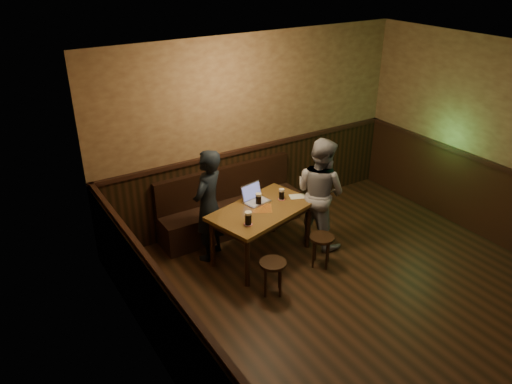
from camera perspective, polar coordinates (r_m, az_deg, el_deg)
The scene contains 12 objects.
room at distance 5.57m, azimuth 14.98°, elevation -3.12°, with size 5.04×6.04×2.84m.
bench at distance 7.44m, azimuth -2.95°, elevation -2.12°, with size 2.20×0.50×0.95m.
pub_table at distance 6.62m, azimuth 0.69°, elevation -2.63°, with size 1.55×1.13×0.75m.
stool_left at distance 6.10m, azimuth 1.93°, elevation -8.69°, with size 0.40×0.40×0.45m.
stool_right at distance 6.64m, azimuth 7.51°, elevation -5.72°, with size 0.33×0.33×0.44m.
pint_left at distance 6.17m, azimuth -0.90°, elevation -2.99°, with size 0.11×0.11×0.18m.
pint_mid at distance 6.63m, azimuth 0.29°, elevation -0.81°, with size 0.11×0.11×0.17m.
pint_right at distance 6.78m, azimuth 2.95°, elevation -0.24°, with size 0.10×0.10×0.16m.
laptop at distance 6.73m, azimuth -0.17°, elevation -0.60°, with size 0.38×0.33×0.24m.
menu at distance 6.90m, azimuth 4.77°, elevation -0.50°, with size 0.22×0.15×0.00m, color silver.
person_suit at distance 6.60m, azimuth -5.47°, elevation -1.55°, with size 0.57×0.37×1.56m, color black.
person_grey at distance 6.95m, azimuth 7.32°, elevation -0.02°, with size 0.77×0.60×1.58m, color gray.
Camera 1 is at (-3.70, -2.98, 3.87)m, focal length 35.00 mm.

